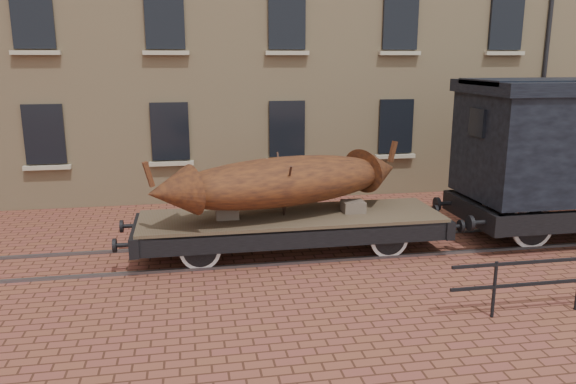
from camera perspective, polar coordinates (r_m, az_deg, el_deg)
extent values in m
plane|color=brown|center=(12.80, -0.61, -6.23)|extent=(90.00, 90.00, 0.00)
cube|color=black|center=(17.43, -23.51, 5.41)|extent=(1.10, 0.12, 1.70)
cube|color=#AEA58A|center=(17.51, -23.26, 2.31)|extent=(1.30, 0.18, 0.12)
cube|color=black|center=(16.97, -11.89, 6.05)|extent=(1.10, 0.12, 1.70)
cube|color=#AEA58A|center=(17.06, -11.74, 2.86)|extent=(1.30, 0.18, 0.12)
cube|color=black|center=(17.23, -0.11, 6.44)|extent=(1.10, 0.12, 1.70)
cube|color=#AEA58A|center=(17.32, -0.08, 3.30)|extent=(1.30, 0.18, 0.12)
cube|color=black|center=(18.17, 10.89, 6.57)|extent=(1.10, 0.12, 1.70)
cube|color=#AEA58A|center=(18.25, 10.82, 3.59)|extent=(1.30, 0.18, 0.12)
cube|color=black|center=(19.70, 20.50, 6.49)|extent=(1.10, 0.12, 1.70)
cube|color=#AEA58A|center=(19.77, 20.36, 3.74)|extent=(1.30, 0.18, 0.12)
cube|color=black|center=(17.33, -24.54, 15.92)|extent=(1.10, 0.12, 1.70)
cube|color=#AEA58A|center=(17.24, -24.27, 12.79)|extent=(1.30, 0.18, 0.12)
cube|color=black|center=(16.87, -12.44, 16.88)|extent=(1.10, 0.12, 1.70)
cube|color=#AEA58A|center=(16.78, -12.28, 13.66)|extent=(1.30, 0.18, 0.12)
cube|color=black|center=(17.13, -0.12, 17.13)|extent=(1.10, 0.12, 1.70)
cube|color=#AEA58A|center=(17.04, -0.08, 13.95)|extent=(1.30, 0.18, 0.12)
cube|color=black|center=(18.08, 11.36, 16.69)|extent=(1.10, 0.12, 1.70)
cube|color=#AEA58A|center=(17.99, 11.28, 13.68)|extent=(1.30, 0.18, 0.12)
cube|color=black|center=(19.61, 21.29, 15.79)|extent=(1.10, 0.12, 1.70)
cube|color=#AEA58A|center=(19.53, 21.14, 13.02)|extent=(1.30, 0.18, 0.12)
cube|color=#59595E|center=(12.12, -0.03, -7.23)|extent=(30.00, 0.08, 0.06)
cube|color=#59595E|center=(13.46, -1.13, -5.09)|extent=(30.00, 0.08, 0.06)
cylinder|color=black|center=(10.24, 20.22, -9.28)|extent=(0.06, 0.06, 1.00)
cube|color=#433622|center=(12.57, 0.35, -2.56)|extent=(6.71, 1.97, 0.11)
cube|color=black|center=(11.78, 1.17, -4.78)|extent=(6.71, 0.14, 0.40)
cube|color=black|center=(13.50, -0.37, -2.38)|extent=(6.71, 0.14, 0.40)
cube|color=black|center=(12.49, -15.02, -4.18)|extent=(0.20, 2.06, 0.40)
cylinder|color=black|center=(11.88, -16.47, -5.19)|extent=(0.31, 0.09, 0.09)
cylinder|color=black|center=(11.90, -17.20, -5.22)|extent=(0.07, 0.29, 0.29)
cylinder|color=black|center=(13.15, -15.88, -3.34)|extent=(0.31, 0.09, 0.09)
cylinder|color=black|center=(13.17, -16.54, -3.36)|extent=(0.07, 0.29, 0.29)
cube|color=black|center=(13.63, 14.37, -2.65)|extent=(0.20, 2.06, 0.40)
cylinder|color=black|center=(13.16, 16.57, -3.37)|extent=(0.31, 0.09, 0.09)
cylinder|color=black|center=(13.23, 17.16, -3.33)|extent=(0.07, 0.29, 0.29)
cylinder|color=black|center=(14.32, 14.18, -1.86)|extent=(0.31, 0.09, 0.09)
cylinder|color=black|center=(14.38, 14.73, -1.83)|extent=(0.07, 0.29, 0.29)
cylinder|color=black|center=(12.50, -9.01, -4.81)|extent=(0.09, 1.70, 0.09)
cylinder|color=white|center=(11.82, -8.92, -5.89)|extent=(0.86, 0.06, 0.86)
cylinder|color=black|center=(11.82, -8.92, -5.89)|extent=(0.70, 0.09, 0.70)
cube|color=black|center=(11.64, -8.94, -5.07)|extent=(0.81, 0.07, 0.09)
cylinder|color=white|center=(13.18, -9.09, -3.84)|extent=(0.86, 0.06, 0.86)
cylinder|color=black|center=(13.18, -9.09, -3.84)|extent=(0.70, 0.09, 0.70)
cube|color=black|center=(13.22, -9.14, -2.81)|extent=(0.81, 0.07, 0.09)
cylinder|color=black|center=(13.21, 9.18, -3.80)|extent=(0.09, 1.70, 0.09)
cylinder|color=white|center=(12.57, 10.26, -4.76)|extent=(0.86, 0.06, 0.86)
cylinder|color=black|center=(12.57, 10.26, -4.76)|extent=(0.70, 0.09, 0.70)
cube|color=black|center=(12.41, 10.47, -3.96)|extent=(0.81, 0.07, 0.09)
cylinder|color=white|center=(13.86, 8.20, -2.94)|extent=(0.86, 0.06, 0.86)
cylinder|color=black|center=(13.86, 8.20, -2.94)|extent=(0.70, 0.09, 0.70)
cube|color=black|center=(13.90, 8.09, -1.97)|extent=(0.81, 0.07, 0.09)
cube|color=black|center=(12.67, 0.35, -4.08)|extent=(3.58, 0.05, 0.05)
cube|color=brown|center=(12.35, -6.20, -2.07)|extent=(0.49, 0.45, 0.25)
cube|color=brown|center=(12.86, 6.64, -1.46)|extent=(0.49, 0.45, 0.25)
ellipsoid|color=brown|center=(12.34, -0.43, 1.08)|extent=(5.61, 3.17, 1.07)
cone|color=brown|center=(11.43, -11.85, 0.02)|extent=(1.18, 1.24, 1.02)
cube|color=brown|center=(11.25, -13.98, 1.76)|extent=(0.24, 0.17, 0.52)
cone|color=brown|center=(13.65, 9.13, 2.31)|extent=(1.18, 1.24, 1.02)
cube|color=brown|center=(13.82, 10.59, 4.07)|extent=(0.24, 0.17, 0.52)
cylinder|color=#3D271E|center=(11.95, -0.07, 0.02)|extent=(0.05, 0.92, 1.30)
cylinder|color=#3D271E|center=(12.79, -0.76, 0.92)|extent=(0.05, 0.92, 1.30)
cube|color=black|center=(16.69, 25.93, -0.24)|extent=(6.38, 0.17, 0.48)
cube|color=black|center=(14.04, 18.12, -1.93)|extent=(0.23, 2.55, 0.48)
cylinder|color=black|center=(13.10, 18.01, -3.02)|extent=(0.09, 0.34, 0.34)
cylinder|color=black|center=(14.56, 14.89, -1.17)|extent=(0.09, 0.34, 0.34)
cylinder|color=black|center=(14.68, 22.08, -2.55)|extent=(0.11, 2.02, 0.11)
cylinder|color=white|center=(14.11, 23.62, -3.33)|extent=(1.02, 0.07, 1.02)
cylinder|color=black|center=(14.11, 23.62, -3.33)|extent=(0.84, 0.11, 0.84)
cylinder|color=white|center=(15.27, 20.67, -1.83)|extent=(1.02, 0.07, 1.02)
cylinder|color=black|center=(15.27, 20.67, -1.83)|extent=(0.84, 0.11, 0.84)
cube|color=black|center=(13.64, 18.70, 6.71)|extent=(0.09, 0.64, 0.64)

